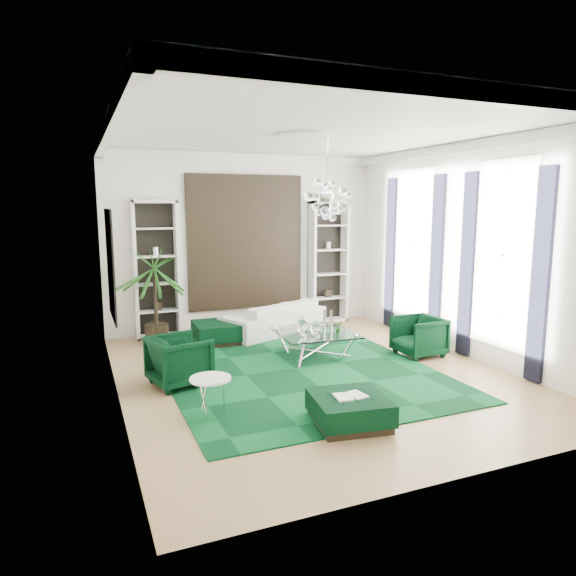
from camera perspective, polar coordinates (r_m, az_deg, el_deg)
name	(u,v)px	position (r m, az deg, el deg)	size (l,w,h in m)	color
floor	(313,374)	(8.46, 2.77, -9.52)	(6.00, 7.00, 0.02)	tan
ceiling	(315,131)	(8.09, 2.99, 17.06)	(6.00, 7.00, 0.02)	white
wall_back	(245,242)	(11.31, -4.82, 5.10)	(6.00, 0.02, 3.80)	white
wall_front	(474,291)	(5.13, 19.94, -0.36)	(6.00, 0.02, 3.80)	white
wall_left	(111,266)	(7.29, -19.04, 2.37)	(0.02, 7.00, 3.80)	white
wall_right	(466,250)	(9.73, 19.14, 3.96)	(0.02, 7.00, 3.80)	white
crown_molding	(315,138)	(8.07, 2.98, 16.28)	(6.00, 7.00, 0.18)	white
ceiling_medallion	(306,136)	(8.35, 2.06, 16.54)	(0.90, 0.90, 0.05)	white
tapestry	(246,242)	(11.26, -4.74, 5.08)	(2.50, 0.06, 2.80)	black
shelving_left	(156,270)	(10.73, -14.42, 1.93)	(0.90, 0.38, 2.80)	white
shelving_right	(328,262)	(11.91, 4.49, 2.90)	(0.90, 0.38, 2.80)	white
painting	(111,264)	(7.89, -19.02, 2.49)	(0.04, 1.30, 1.60)	black
window_near	(503,255)	(9.06, 22.82, 3.40)	(0.03, 1.10, 2.90)	white
curtain_near_a	(541,276)	(8.54, 26.26, 1.16)	(0.07, 0.30, 3.25)	black
curtain_near_b	(467,265)	(9.62, 19.29, 2.40)	(0.07, 0.30, 3.25)	black
window_far	(414,245)	(10.88, 13.81, 4.70)	(0.03, 1.10, 2.90)	white
curtain_far_a	(436,261)	(10.26, 16.17, 2.95)	(0.07, 0.30, 3.25)	black
curtain_far_b	(391,254)	(11.51, 11.32, 3.78)	(0.07, 0.30, 3.25)	black
rug	(295,369)	(8.63, 0.83, -8.99)	(4.20, 5.00, 0.02)	black
sofa	(274,317)	(10.92, -1.55, -3.29)	(2.34, 0.92, 0.68)	silver
armchair_left	(179,360)	(8.02, -11.97, -7.87)	(0.81, 0.83, 0.76)	black
armchair_right	(419,336)	(9.61, 14.32, -5.20)	(0.77, 0.79, 0.72)	black
coffee_table	(314,344)	(9.32, 2.95, -6.21)	(1.33, 1.33, 0.46)	white
ottoman_side	(218,333)	(10.28, -7.75, -4.94)	(0.93, 0.93, 0.41)	black
ottoman_front	(349,410)	(6.60, 6.85, -13.35)	(0.90, 0.90, 0.36)	black
book	(350,396)	(6.53, 6.88, -11.78)	(0.40, 0.27, 0.03)	white
side_table	(211,398)	(6.81, -8.57, -11.96)	(0.53, 0.53, 0.51)	white
palm	(155,283)	(10.17, -14.59, 0.56)	(1.53, 1.53, 2.45)	#1F5F1B
chandelier	(327,196)	(8.22, 4.37, 10.20)	(0.88, 0.88, 0.79)	white
table_plant	(338,327)	(9.14, 5.61, -4.36)	(0.12, 0.10, 0.22)	#1F5F1B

